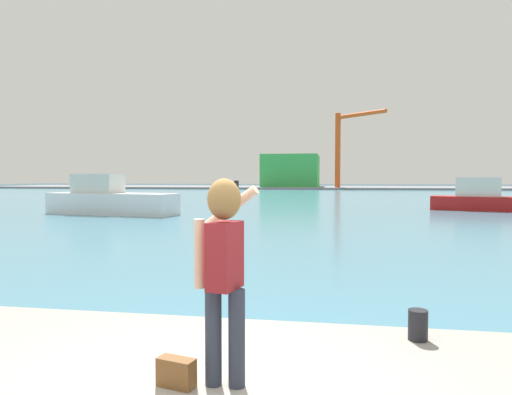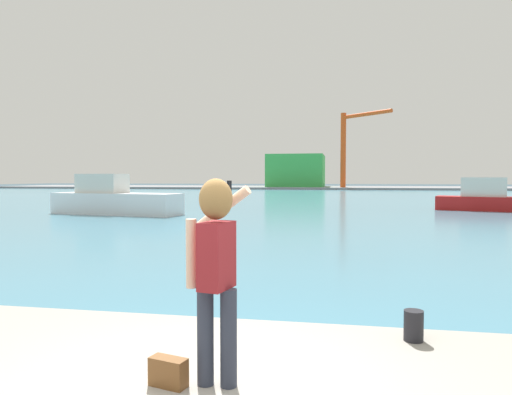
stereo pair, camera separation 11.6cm
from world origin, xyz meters
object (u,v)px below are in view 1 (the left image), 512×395
(person_photographer, at_px, (224,259))
(boat_moored, at_px, (109,200))
(harbor_bollard, at_px, (418,325))
(warehouse_left, at_px, (291,171))
(boat_moored_2, at_px, (490,199))
(handbag, at_px, (176,373))
(port_crane, at_px, (344,141))

(person_photographer, bearing_deg, boat_moored, 41.89)
(harbor_bollard, xyz_separation_m, warehouse_left, (-10.06, 90.63, 2.95))
(boat_moored_2, bearing_deg, person_photographer, -94.31)
(handbag, relative_size, boat_moored_2, 0.04)
(person_photographer, height_order, harbor_bollard, person_photographer)
(handbag, relative_size, boat_moored, 0.04)
(harbor_bollard, bearing_deg, boat_moored_2, 71.95)
(person_photographer, height_order, handbag, person_photographer)
(harbor_bollard, xyz_separation_m, boat_moored, (-14.37, 21.10, 0.24))
(person_photographer, xyz_separation_m, port_crane, (2.16, 83.92, 7.43))
(boat_moored_2, bearing_deg, boat_moored, -147.03)
(person_photographer, xyz_separation_m, boat_moored_2, (11.01, 29.72, -0.77))
(person_photographer, height_order, warehouse_left, warehouse_left)
(port_crane, bearing_deg, person_photographer, -91.48)
(person_photographer, relative_size, port_crane, 0.13)
(handbag, height_order, harbor_bollard, harbor_bollard)
(harbor_bollard, xyz_separation_m, boat_moored_2, (9.22, 28.29, 0.13))
(handbag, bearing_deg, boat_moored_2, 69.07)
(boat_moored, height_order, boat_moored_2, boat_moored)
(person_photographer, bearing_deg, warehouse_left, 17.84)
(boat_moored, xyz_separation_m, port_crane, (14.75, 61.39, 8.09))
(boat_moored_2, relative_size, warehouse_left, 0.63)
(handbag, bearing_deg, boat_moored, 118.33)
(warehouse_left, relative_size, port_crane, 0.93)
(boat_moored, distance_m, warehouse_left, 69.71)
(person_photographer, height_order, boat_moored, boat_moored)
(handbag, distance_m, boat_moored, 25.70)
(port_crane, bearing_deg, boat_moored_2, -80.73)
(boat_moored_2, height_order, warehouse_left, warehouse_left)
(person_photographer, distance_m, handbag, 1.03)
(person_photographer, relative_size, warehouse_left, 0.14)
(handbag, bearing_deg, harbor_bollard, 34.85)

